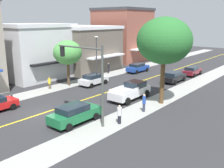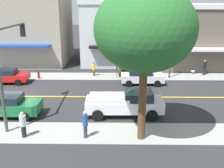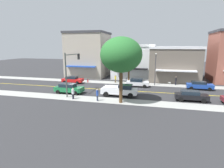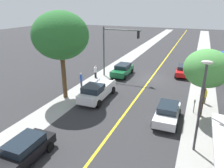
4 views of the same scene
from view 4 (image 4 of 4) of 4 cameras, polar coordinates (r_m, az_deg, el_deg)
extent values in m
plane|color=#2D2D30|center=(29.53, 10.48, 1.62)|extent=(140.00, 140.00, 0.00)
cube|color=#9E9E99|center=(29.03, 23.10, -0.04)|extent=(2.84, 126.00, 0.01)
cube|color=#9E9E99|center=(31.40, -1.19, 3.11)|extent=(2.84, 126.00, 0.01)
cube|color=yellow|center=(29.53, 10.48, 1.63)|extent=(0.20, 126.00, 0.00)
cube|color=#1E429E|center=(31.15, 27.78, 6.31)|extent=(1.22, 7.19, 0.24)
cylinder|color=brown|center=(20.25, 22.84, -4.06)|extent=(0.36, 0.36, 2.99)
ellipsoid|color=#4C9947|center=(19.32, 24.00, 3.82)|extent=(3.76, 3.76, 3.19)
cylinder|color=brown|center=(22.80, -12.68, 1.75)|extent=(0.46, 0.46, 4.47)
ellipsoid|color=#286B2D|center=(21.84, -13.57, 12.52)|extent=(5.53, 5.53, 4.70)
cylinder|color=red|center=(28.83, 21.24, 0.71)|extent=(0.24, 0.24, 0.61)
sphere|color=#232328|center=(28.71, 21.33, 1.42)|extent=(0.22, 0.22, 0.22)
cylinder|color=#232328|center=(28.82, 21.58, 0.73)|extent=(0.10, 0.10, 0.10)
cylinder|color=#232328|center=(28.82, 20.91, 0.82)|extent=(0.10, 0.10, 0.10)
cylinder|color=#4C4C51|center=(20.97, 21.04, -5.94)|extent=(0.07, 0.07, 1.01)
cube|color=#2D2D33|center=(20.71, 21.26, -4.35)|extent=(0.12, 0.18, 0.26)
cylinder|color=#474C47|center=(29.30, -2.19, 8.60)|extent=(0.20, 0.20, 6.70)
cylinder|color=#474C47|center=(27.88, 2.69, 14.24)|extent=(5.13, 0.14, 0.14)
cube|color=black|center=(27.29, 7.06, 12.92)|extent=(0.26, 0.32, 0.90)
sphere|color=red|center=(27.25, 7.09, 13.55)|extent=(0.20, 0.20, 0.20)
sphere|color=yellow|center=(27.29, 7.06, 12.92)|extent=(0.20, 0.20, 0.20)
sphere|color=green|center=(27.33, 7.04, 12.30)|extent=(0.20, 0.20, 0.20)
cylinder|color=#38383D|center=(14.80, 22.38, -6.54)|extent=(0.16, 0.16, 6.01)
ellipsoid|color=silver|center=(13.76, 24.12, 5.30)|extent=(0.70, 0.36, 0.24)
cube|color=red|center=(31.39, 18.54, 3.23)|extent=(2.01, 4.33, 0.63)
cube|color=#19232D|center=(31.45, 18.67, 4.29)|extent=(1.72, 2.36, 0.46)
cylinder|color=black|center=(30.13, 20.10, 1.72)|extent=(0.24, 0.65, 0.64)
cylinder|color=black|center=(30.17, 16.59, 2.14)|extent=(0.24, 0.65, 0.64)
cylinder|color=black|center=(32.83, 20.21, 3.18)|extent=(0.24, 0.65, 0.64)
cylinder|color=black|center=(32.86, 16.99, 3.57)|extent=(0.24, 0.65, 0.64)
cube|color=silver|center=(18.73, 14.51, -7.88)|extent=(1.85, 4.20, 0.68)
cube|color=#19232D|center=(18.65, 14.75, -6.00)|extent=(1.61, 2.27, 0.50)
cylinder|color=black|center=(17.64, 16.71, -11.26)|extent=(0.23, 0.64, 0.64)
cylinder|color=black|center=(17.79, 10.90, -10.41)|extent=(0.23, 0.64, 0.64)
cylinder|color=black|center=(20.06, 17.51, -7.32)|extent=(0.23, 0.64, 0.64)
cylinder|color=black|center=(20.19, 12.44, -6.61)|extent=(0.23, 0.64, 0.64)
cube|color=#196638|center=(29.84, 2.78, 3.54)|extent=(1.91, 4.70, 0.75)
cube|color=#19232D|center=(29.88, 2.96, 4.83)|extent=(1.68, 2.54, 0.53)
cylinder|color=black|center=(28.26, 3.51, 1.76)|extent=(0.22, 0.64, 0.64)
cylinder|color=black|center=(28.90, -0.05, 2.23)|extent=(0.22, 0.64, 0.64)
cylinder|color=black|center=(31.07, 5.40, 3.44)|extent=(0.22, 0.64, 0.64)
cylinder|color=black|center=(31.65, 2.12, 3.84)|extent=(0.22, 0.64, 0.64)
cube|color=black|center=(15.07, -22.73, -16.62)|extent=(1.85, 4.47, 0.64)
cube|color=#19232D|center=(14.87, -22.43, -14.42)|extent=(1.61, 2.42, 0.50)
cylinder|color=black|center=(15.59, -16.25, -15.83)|extent=(0.23, 0.64, 0.64)
cylinder|color=black|center=(16.62, -21.35, -13.99)|extent=(0.23, 0.64, 0.64)
cube|color=silver|center=(22.38, -3.86, -2.02)|extent=(2.05, 5.57, 0.82)
cube|color=#19232D|center=(21.29, -5.05, -1.20)|extent=(1.84, 2.02, 0.59)
cube|color=silver|center=(22.79, -0.64, -0.12)|extent=(0.14, 2.88, 0.24)
cube|color=silver|center=(23.49, -4.74, 0.45)|extent=(0.14, 2.88, 0.24)
cylinder|color=black|center=(20.61, -3.58, -5.31)|extent=(0.29, 0.80, 0.80)
cylinder|color=black|center=(21.45, -8.38, -4.43)|extent=(0.29, 0.80, 0.80)
cylinder|color=black|center=(23.77, 0.25, -1.66)|extent=(0.29, 0.80, 0.80)
cylinder|color=black|center=(24.51, -4.05, -1.02)|extent=(0.29, 0.80, 0.80)
cylinder|color=brown|center=(23.38, 23.40, -3.95)|extent=(0.27, 0.27, 0.71)
cylinder|color=yellow|center=(23.13, 23.64, -2.41)|extent=(0.37, 0.37, 0.65)
sphere|color=#936B4C|center=(22.98, 23.78, -1.42)|extent=(0.20, 0.20, 0.20)
cylinder|color=#33384C|center=(26.06, -8.18, 0.14)|extent=(0.24, 0.24, 0.80)
cylinder|color=#284CB2|center=(25.81, -8.26, 1.72)|extent=(0.32, 0.32, 0.73)
sphere|color=beige|center=(25.67, -8.32, 2.73)|extent=(0.22, 0.22, 0.22)
cylinder|color=black|center=(29.18, -4.42, 2.46)|extent=(0.29, 0.29, 0.76)
cylinder|color=silver|center=(28.97, -4.46, 3.82)|extent=(0.38, 0.38, 0.69)
sphere|color=beige|center=(28.84, -4.48, 4.68)|extent=(0.21, 0.21, 0.21)
camera|label=1|loc=(47.74, -9.72, 19.20)|focal=40.86mm
camera|label=2|loc=(33.16, -33.58, 14.90)|focal=42.49mm
camera|label=3|loc=(39.08, -49.79, 10.98)|focal=29.94mm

